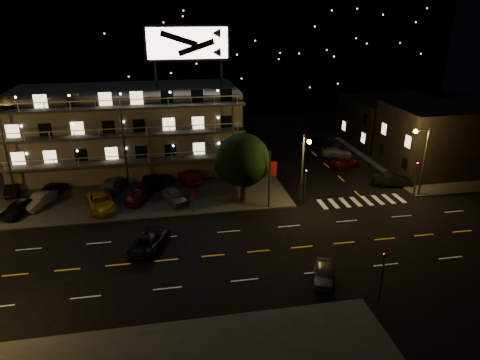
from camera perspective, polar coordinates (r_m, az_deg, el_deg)
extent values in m
plane|color=black|center=(37.82, -0.54, -9.76)|extent=(140.00, 140.00, 0.00)
cube|color=#353533|center=(56.03, -18.44, 0.07)|extent=(44.00, 24.00, 0.15)
cube|color=#353533|center=(65.74, 22.91, 2.64)|extent=(16.00, 24.00, 0.15)
cube|color=gray|center=(57.84, -14.62, 6.33)|extent=(28.00, 12.00, 10.00)
cube|color=gray|center=(56.72, -15.13, 11.43)|extent=(28.00, 12.00, 0.50)
cube|color=#353533|center=(51.80, -14.85, 2.35)|extent=(28.00, 1.80, 0.25)
cube|color=#353533|center=(50.86, -15.20, 5.75)|extent=(28.00, 1.80, 0.25)
cube|color=#353533|center=(50.10, -15.56, 9.26)|extent=(28.00, 1.80, 0.25)
cylinder|color=black|center=(54.25, -11.16, 13.47)|extent=(0.36, 0.36, 3.50)
cylinder|color=black|center=(54.76, -2.53, 13.92)|extent=(0.36, 0.36, 3.50)
cube|color=black|center=(53.96, -7.01, 17.67)|extent=(10.20, 0.50, 4.20)
cube|color=white|center=(53.66, -6.99, 17.65)|extent=(9.60, 0.06, 3.60)
cube|color=black|center=(61.45, 25.42, 5.07)|extent=(14.00, 10.00, 8.50)
cube|color=black|center=(71.34, 19.93, 7.36)|extent=(14.00, 12.00, 7.00)
cube|color=black|center=(102.16, -7.63, 17.34)|extent=(120.00, 20.00, 24.00)
cylinder|color=#2D2D30|center=(45.25, 8.28, 1.17)|extent=(0.20, 0.20, 8.00)
cylinder|color=#2D2D30|center=(43.33, 8.88, 5.50)|extent=(0.12, 1.80, 0.12)
sphere|color=#F7B13D|center=(42.64, 9.22, 5.07)|extent=(0.44, 0.44, 0.44)
cylinder|color=#2D2D30|center=(51.32, 23.30, 2.08)|extent=(0.20, 0.20, 8.00)
cylinder|color=#2D2D30|center=(49.83, 23.18, 6.14)|extent=(1.80, 0.12, 0.12)
sphere|color=#F7B13D|center=(49.43, 22.38, 6.02)|extent=(0.44, 0.44, 0.44)
cylinder|color=#2D2D30|center=(46.39, 8.65, -1.25)|extent=(0.14, 0.14, 3.60)
imported|color=black|center=(45.54, 8.81, 1.41)|extent=(0.20, 0.16, 1.00)
sphere|color=#FF0C0C|center=(45.47, 8.85, 1.24)|extent=(0.14, 0.14, 0.14)
cylinder|color=#2D2D30|center=(32.77, 18.29, -12.80)|extent=(0.14, 0.14, 3.60)
imported|color=black|center=(31.56, 18.79, -9.35)|extent=(0.20, 0.16, 1.00)
sphere|color=#FF0C0C|center=(31.70, 18.66, -9.40)|extent=(0.14, 0.14, 0.14)
cylinder|color=#2D2D30|center=(51.93, 22.37, -0.15)|extent=(0.14, 0.14, 3.60)
imported|color=black|center=(51.17, 22.73, 2.23)|extent=(0.16, 0.20, 1.00)
sphere|color=#FF0C0C|center=(51.14, 22.60, 2.12)|extent=(0.14, 0.14, 0.14)
cylinder|color=#2D2D30|center=(44.68, 3.92, -0.03)|extent=(0.16, 0.16, 6.40)
cube|color=#9D0E0B|center=(44.35, 4.52, 1.45)|extent=(0.60, 0.04, 1.60)
cylinder|color=#2D2D30|center=(44.53, -6.26, -3.13)|extent=(0.08, 0.08, 2.20)
cylinder|color=#9D0E0B|center=(44.06, -6.31, -1.92)|extent=(0.91, 0.04, 0.91)
cylinder|color=black|center=(46.83, 0.38, -1.18)|extent=(0.56, 0.56, 2.67)
sphere|color=black|center=(45.62, 0.39, 2.67)|extent=(5.77, 5.77, 5.77)
sphere|color=black|center=(46.04, -1.35, 1.96)|extent=(3.55, 3.55, 3.55)
sphere|color=black|center=(45.59, 2.00, 2.05)|extent=(3.33, 3.33, 3.33)
imported|color=black|center=(49.43, -27.40, -3.24)|extent=(3.37, 4.79, 1.51)
imported|color=gray|center=(50.36, -25.16, -2.46)|extent=(3.06, 4.52, 1.41)
imported|color=#C68F12|center=(47.36, -18.04, -2.82)|extent=(3.83, 5.90, 1.51)
imported|color=#560C12|center=(48.29, -13.31, -1.94)|extent=(3.45, 4.88, 1.31)
imported|color=gray|center=(47.11, -8.67, -2.12)|extent=(3.20, 4.54, 1.44)
imported|color=black|center=(55.09, -28.08, -1.07)|extent=(1.84, 3.84, 1.22)
imported|color=black|center=(53.04, -23.78, -1.13)|extent=(3.11, 4.83, 1.24)
imported|color=gray|center=(51.83, -16.60, -0.53)|extent=(3.16, 5.30, 1.44)
imported|color=black|center=(51.95, -11.50, 0.07)|extent=(3.03, 4.80, 1.52)
imported|color=#560C12|center=(52.33, -6.95, 0.50)|extent=(2.98, 4.77, 1.48)
imported|color=black|center=(54.42, 19.76, 0.01)|extent=(4.75, 2.52, 1.49)
imported|color=#560C12|center=(59.15, 13.76, 2.29)|extent=(4.88, 3.57, 1.23)
imported|color=gray|center=(63.10, 12.71, 3.62)|extent=(4.48, 2.43, 1.23)
imported|color=black|center=(68.30, 10.99, 5.17)|extent=(3.97, 2.38, 1.27)
imported|color=gray|center=(34.80, 11.08, -12.09)|extent=(2.69, 3.99, 1.26)
imported|color=black|center=(39.22, -11.89, -7.75)|extent=(4.21, 5.97, 1.51)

